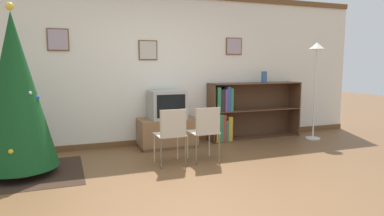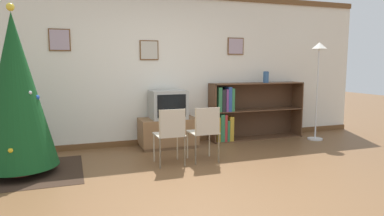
% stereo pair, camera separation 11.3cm
% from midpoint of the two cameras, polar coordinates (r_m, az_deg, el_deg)
% --- Properties ---
extents(ground_plane, '(24.00, 24.00, 0.00)m').
position_cam_midpoint_polar(ground_plane, '(4.18, 0.98, -12.78)').
color(ground_plane, brown).
extents(wall_back, '(8.56, 0.11, 2.70)m').
position_cam_midpoint_polar(wall_back, '(6.13, -7.07, 6.52)').
color(wall_back, silver).
rests_on(wall_back, ground_plane).
extents(area_rug, '(1.54, 1.37, 0.01)m').
position_cam_midpoint_polar(area_rug, '(5.08, -27.20, -9.85)').
color(area_rug, '#332319').
rests_on(area_rug, ground_plane).
extents(christmas_tree, '(0.96, 0.96, 2.18)m').
position_cam_midpoint_polar(christmas_tree, '(4.89, -27.95, 2.44)').
color(christmas_tree, maroon).
rests_on(christmas_tree, area_rug).
extents(tv_console, '(0.98, 0.53, 0.50)m').
position_cam_midpoint_polar(tv_console, '(5.96, -4.68, -4.11)').
color(tv_console, brown).
rests_on(tv_console, ground_plane).
extents(television, '(0.60, 0.50, 0.49)m').
position_cam_midpoint_polar(television, '(5.88, -4.73, 0.60)').
color(television, '#9E9E99').
rests_on(television, tv_console).
extents(folding_chair_left, '(0.40, 0.40, 0.82)m').
position_cam_midpoint_polar(folding_chair_left, '(4.83, -4.14, -4.17)').
color(folding_chair_left, '#BCB29E').
rests_on(folding_chair_left, ground_plane).
extents(folding_chair_right, '(0.40, 0.40, 0.82)m').
position_cam_midpoint_polar(folding_chair_right, '(5.00, 1.61, -3.75)').
color(folding_chair_right, '#BCB29E').
rests_on(folding_chair_right, ground_plane).
extents(bookshelf, '(1.87, 0.36, 1.08)m').
position_cam_midpoint_polar(bookshelf, '(6.56, 7.45, -0.56)').
color(bookshelf, brown).
rests_on(bookshelf, ground_plane).
extents(vase, '(0.11, 0.11, 0.22)m').
position_cam_midpoint_polar(vase, '(6.69, 11.46, 5.11)').
color(vase, '#335684').
rests_on(vase, bookshelf).
extents(standing_lamp, '(0.28, 0.28, 1.83)m').
position_cam_midpoint_polar(standing_lamp, '(6.85, 19.52, 6.68)').
color(standing_lamp, silver).
rests_on(standing_lamp, ground_plane).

